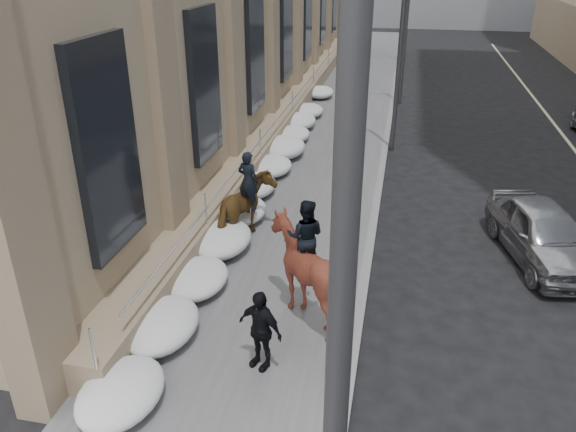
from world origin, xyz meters
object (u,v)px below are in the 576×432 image
(mounted_horse_left, at_px, (246,206))
(car_silver, at_px, (543,233))
(mounted_horse_right, at_px, (304,268))
(pedestrian, at_px, (260,329))

(mounted_horse_left, xyz_separation_m, car_silver, (8.14, 0.64, -0.34))
(mounted_horse_left, bearing_deg, mounted_horse_right, 139.10)
(mounted_horse_left, distance_m, car_silver, 8.18)
(pedestrian, distance_m, car_silver, 8.72)
(pedestrian, bearing_deg, mounted_horse_right, 98.50)
(pedestrian, height_order, car_silver, pedestrian)
(mounted_horse_left, bearing_deg, car_silver, -160.55)
(mounted_horse_right, bearing_deg, mounted_horse_left, -57.96)
(pedestrian, relative_size, car_silver, 0.38)
(mounted_horse_right, relative_size, pedestrian, 1.61)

